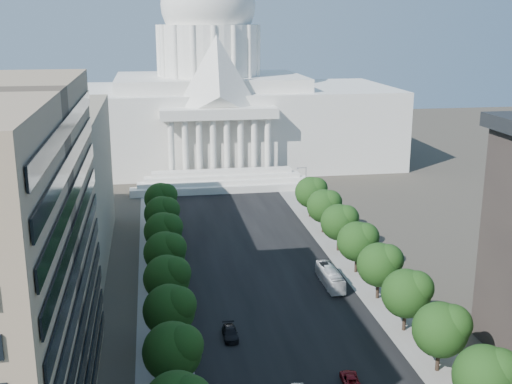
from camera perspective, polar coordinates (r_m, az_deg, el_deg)
road_asphalt at (r=126.24m, az=0.15°, el=-6.60°), size 30.00×260.00×0.01m
sidewalk_left at (r=124.74m, az=-8.55°, el=-7.06°), size 8.00×260.00×0.02m
sidewalk_right at (r=130.51m, az=8.46°, el=-6.03°), size 8.00×260.00×0.02m
capitol at (r=213.11m, az=-4.10°, el=7.89°), size 120.00×56.00×73.00m
office_block_left_far at (r=132.71m, az=-21.51°, el=0.22°), size 38.00×52.00×30.00m
tree_l_d at (r=83.80m, az=-7.22°, el=-13.75°), size 7.79×7.60×9.97m
tree_l_e at (r=94.49m, az=-7.53°, el=-10.25°), size 7.79×7.60×9.97m
tree_l_f at (r=105.47m, az=-7.77°, el=-7.48°), size 7.79×7.60×9.97m
tree_l_g at (r=116.65m, az=-7.96°, el=-5.23°), size 7.79×7.60×9.97m
tree_l_h at (r=127.97m, az=-8.12°, el=-3.38°), size 7.79×7.60×9.97m
tree_l_i at (r=139.41m, az=-8.25°, el=-1.83°), size 7.79×7.60×9.97m
tree_l_j at (r=150.94m, az=-8.36°, el=-0.52°), size 7.79×7.60×9.97m
tree_r_c at (r=82.61m, az=19.97°, el=-15.07°), size 7.79×7.60×9.97m
tree_r_d at (r=91.89m, az=16.32°, el=-11.54°), size 7.79×7.60×9.97m
tree_r_e at (r=101.74m, az=13.42°, el=-8.64°), size 7.79×7.60×9.97m
tree_r_f at (r=112.00m, az=11.08°, el=-6.25°), size 7.79×7.60×9.97m
tree_r_g at (r=122.59m, az=9.15°, el=-4.26°), size 7.79×7.60×9.97m
tree_r_h at (r=133.41m, az=7.54°, el=-2.58°), size 7.79×7.60×9.97m
tree_r_i at (r=144.42m, az=6.18°, el=-1.16°), size 7.79×7.60×9.97m
tree_r_j at (r=155.57m, az=5.01°, el=0.06°), size 7.79×7.60×9.97m
streetlight_b at (r=83.06m, az=21.19°, el=-15.52°), size 2.61×0.44×9.00m
streetlight_c at (r=102.74m, az=14.17°, el=-8.84°), size 2.61×0.44×9.00m
streetlight_d at (r=124.35m, az=9.65°, el=-4.31°), size 2.61×0.44×9.00m
streetlight_e at (r=147.03m, az=6.53°, el=-1.13°), size 2.61×0.44×9.00m
streetlight_f at (r=170.37m, az=4.26°, el=1.19°), size 2.61×0.44×9.00m
car_red at (r=89.20m, az=8.37°, el=-16.14°), size 2.78×5.13×1.36m
car_dark_b at (r=99.39m, az=-2.31°, el=-12.44°), size 2.18×5.35×1.55m
city_bus at (r=117.79m, az=6.61°, el=-7.53°), size 2.66×11.29×3.15m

